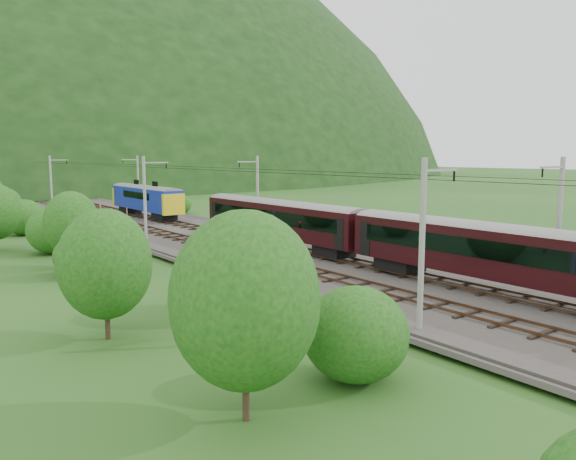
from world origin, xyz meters
TOP-DOWN VIEW (x-y plane):
  - ground at (0.00, 0.00)m, footprint 600.00×600.00m
  - railbed at (0.00, 10.00)m, footprint 14.00×220.00m
  - track_left at (-2.40, 10.00)m, footprint 2.40×220.00m
  - track_right at (2.40, 10.00)m, footprint 2.40×220.00m
  - catenary_left at (-6.12, 32.00)m, footprint 2.54×192.28m
  - catenary_right at (6.12, 32.00)m, footprint 2.54×192.28m
  - overhead_wires at (0.00, 10.00)m, footprint 4.83×198.00m
  - train at (2.40, 1.92)m, footprint 2.78×111.18m
  - hazard_post_near at (-0.23, 62.15)m, footprint 0.18×0.18m
  - hazard_post_far at (0.23, 53.35)m, footprint 0.14×0.14m
  - signal at (-3.06, 23.42)m, footprint 0.23×0.23m
  - vegetation_left at (-14.37, 24.78)m, footprint 11.72×144.91m
  - vegetation_right at (11.26, 3.96)m, footprint 5.60×100.71m

SIDE VIEW (x-z plane):
  - ground at x=0.00m, z-range 0.00..0.00m
  - railbed at x=0.00m, z-range 0.00..0.30m
  - track_left at x=-2.40m, z-range 0.24..0.51m
  - track_right at x=2.40m, z-range 0.24..0.51m
  - hazard_post_far at x=0.23m, z-range 0.30..1.66m
  - hazard_post_near at x=-0.23m, z-range 0.30..1.96m
  - vegetation_right at x=11.26m, z-range -0.10..2.66m
  - signal at x=-3.06m, z-range 0.48..2.57m
  - vegetation_left at x=-14.37m, z-range -0.80..5.97m
  - train at x=2.40m, z-range 0.91..5.73m
  - catenary_left at x=-6.12m, z-range 0.50..8.50m
  - catenary_right at x=6.12m, z-range 0.50..8.50m
  - overhead_wires at x=0.00m, z-range 7.08..7.12m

